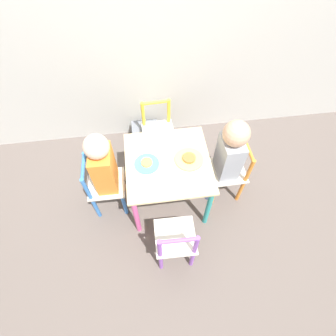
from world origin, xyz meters
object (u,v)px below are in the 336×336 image
(kids_table, at_px, (168,168))
(plate_left, at_px, (147,163))
(child_left, at_px, (107,169))
(chair_orange, at_px, (229,172))
(chair_purple, at_px, (176,241))
(plate_right, at_px, (189,159))
(chair_blue, at_px, (104,186))
(chair_yellow, at_px, (158,133))
(storage_bin, at_px, (146,137))
(child_right, at_px, (227,155))

(kids_table, height_order, plate_left, plate_left)
(kids_table, relative_size, child_left, 0.72)
(chair_orange, height_order, plate_left, chair_orange)
(plate_left, bearing_deg, chair_orange, 0.66)
(chair_purple, relative_size, plate_right, 2.75)
(chair_orange, distance_m, plate_left, 0.66)
(chair_blue, bearing_deg, plate_right, -89.79)
(chair_yellow, bearing_deg, child_left, -132.63)
(plate_right, relative_size, storage_bin, 0.76)
(chair_yellow, xyz_separation_m, child_left, (-0.39, -0.47, 0.21))
(chair_blue, distance_m, child_left, 0.22)
(chair_orange, xyz_separation_m, chair_purple, (-0.49, -0.48, 0.00))
(chair_orange, relative_size, child_left, 0.68)
(chair_orange, bearing_deg, storage_bin, -134.44)
(chair_yellow, relative_size, child_right, 0.68)
(child_left, height_order, plate_right, child_left)
(chair_yellow, xyz_separation_m, chair_purple, (0.01, -0.95, 0.00))
(kids_table, xyz_separation_m, child_right, (0.41, 0.01, 0.07))
(child_left, bearing_deg, chair_yellow, -39.11)
(chair_yellow, distance_m, child_left, 0.64)
(kids_table, height_order, storage_bin, kids_table)
(chair_blue, relative_size, storage_bin, 2.10)
(chair_purple, bearing_deg, child_left, -48.59)
(chair_orange, bearing_deg, chair_yellow, -134.12)
(storage_bin, bearing_deg, chair_orange, -43.58)
(child_right, relative_size, plate_right, 4.06)
(chair_blue, relative_size, plate_left, 3.19)
(chair_yellow, distance_m, child_right, 0.67)
(chair_purple, distance_m, plate_right, 0.55)
(chair_yellow, relative_size, plate_left, 3.19)
(plate_right, bearing_deg, storage_bin, 115.08)
(chair_orange, relative_size, plate_right, 2.75)
(chair_purple, height_order, child_left, child_left)
(chair_yellow, bearing_deg, plate_left, -107.05)
(child_right, bearing_deg, plate_left, -90.22)
(child_right, bearing_deg, kids_table, -90.00)
(child_right, bearing_deg, chair_blue, -90.94)
(chair_orange, height_order, child_right, child_right)
(chair_blue, relative_size, child_right, 0.68)
(chair_orange, distance_m, chair_blue, 0.95)
(child_left, bearing_deg, chair_orange, -89.06)
(kids_table, bearing_deg, plate_right, 0.00)
(chair_orange, bearing_deg, plate_left, -90.20)
(chair_blue, height_order, child_right, child_right)
(chair_blue, height_order, plate_left, chair_blue)
(chair_blue, bearing_deg, plate_left, -90.39)
(child_right, height_order, child_left, child_left)
(chair_orange, distance_m, storage_bin, 0.85)
(chair_blue, height_order, chair_purple, same)
(kids_table, xyz_separation_m, storage_bin, (-0.13, 0.58, -0.32))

